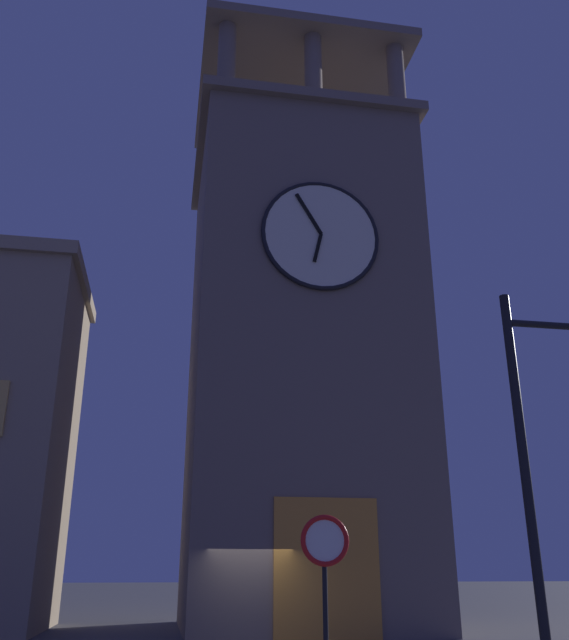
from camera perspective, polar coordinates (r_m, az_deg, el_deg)
clocktower at (r=26.82m, az=1.05°, el=-2.93°), size 8.73×9.44×25.44m
no_horn_sign at (r=11.14m, az=3.43°, el=-19.13°), size 0.78×0.14×2.75m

